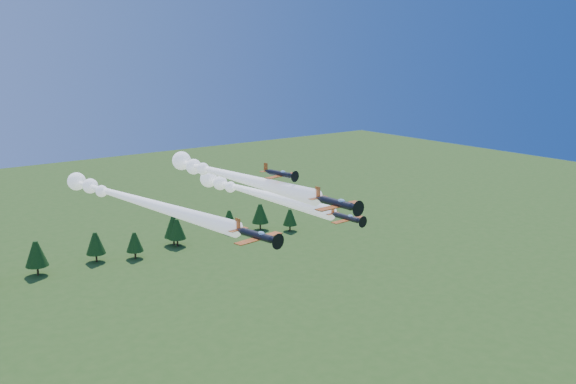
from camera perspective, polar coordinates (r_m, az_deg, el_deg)
plane_lead at (r=114.97m, az=-5.31°, el=1.53°), size 8.42×50.19×3.70m
plane_left at (r=120.01m, az=-13.59°, el=-0.61°), size 14.35×60.08×3.70m
plane_right at (r=127.88m, az=-3.21°, el=0.04°), size 8.04×46.74×3.70m
plane_slot at (r=103.71m, az=-0.74°, el=1.64°), size 6.54×7.15×2.28m
treeline at (r=203.58m, az=-20.98°, el=-5.29°), size 170.80×19.86×11.74m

